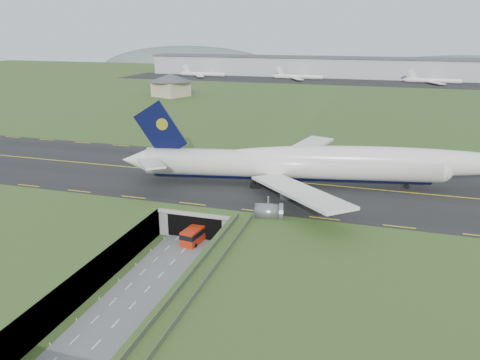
% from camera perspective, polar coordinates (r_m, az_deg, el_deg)
% --- Properties ---
extents(ground, '(900.00, 900.00, 0.00)m').
position_cam_1_polar(ground, '(91.98, -7.43, -9.17)').
color(ground, '#385321').
rests_on(ground, ground).
extents(airfield_deck, '(800.00, 800.00, 6.00)m').
position_cam_1_polar(airfield_deck, '(90.66, -7.50, -7.48)').
color(airfield_deck, gray).
rests_on(airfield_deck, ground).
extents(trench_road, '(12.00, 75.00, 0.20)m').
position_cam_1_polar(trench_road, '(85.99, -9.49, -11.24)').
color(trench_road, slate).
rests_on(trench_road, ground).
extents(taxiway, '(800.00, 44.00, 0.18)m').
position_cam_1_polar(taxiway, '(118.25, -1.05, 0.42)').
color(taxiway, black).
rests_on(taxiway, airfield_deck).
extents(tunnel_portal, '(17.00, 22.30, 6.00)m').
position_cam_1_polar(tunnel_portal, '(104.67, -3.78, -3.59)').
color(tunnel_portal, gray).
rests_on(tunnel_portal, ground).
extents(guideway, '(3.00, 53.00, 7.05)m').
position_cam_1_polar(guideway, '(70.20, -5.67, -13.34)').
color(guideway, '#A8A8A3').
rests_on(guideway, ground).
extents(jumbo_jet, '(96.04, 60.80, 20.47)m').
position_cam_1_polar(jumbo_jet, '(111.07, 9.61, 1.92)').
color(jumbo_jet, silver).
rests_on(jumbo_jet, ground).
extents(shuttle_tram, '(4.05, 8.24, 3.22)m').
position_cam_1_polar(shuttle_tram, '(96.55, -5.41, -6.57)').
color(shuttle_tram, red).
rests_on(shuttle_tram, ground).
extents(service_building, '(29.85, 29.85, 12.51)m').
position_cam_1_polar(service_building, '(265.45, -8.45, 11.62)').
color(service_building, '#BFAB8A').
rests_on(service_building, ground).
extents(cargo_terminal, '(320.00, 67.00, 15.60)m').
position_cam_1_polar(cargo_terminal, '(376.35, 11.79, 13.34)').
color(cargo_terminal, '#B2B2B2').
rests_on(cargo_terminal, ground).
extents(distant_hills, '(700.00, 91.00, 60.00)m').
position_cam_1_polar(distant_hills, '(507.22, 20.56, 11.65)').
color(distant_hills, '#4E5E59').
rests_on(distant_hills, ground).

